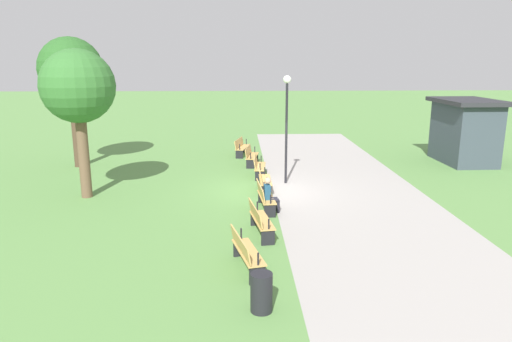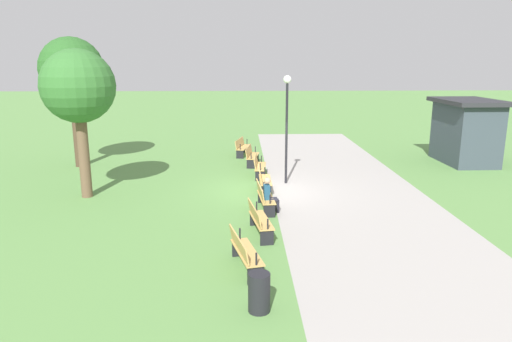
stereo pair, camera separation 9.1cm
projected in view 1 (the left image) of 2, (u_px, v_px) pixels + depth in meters
ground_plane at (265, 191)px, 18.12m from camera, size 120.00×120.00×0.00m
path_paving at (345, 190)px, 18.24m from camera, size 28.32×5.77×0.01m
bench_0 at (241, 147)px, 24.74m from camera, size 1.80×0.86×0.89m
bench_1 at (251, 155)px, 22.52m from camera, size 1.79×0.73×0.89m
bench_2 at (259, 166)px, 20.28m from camera, size 1.77×0.60×0.89m
bench_3 at (264, 179)px, 18.01m from camera, size 1.74×0.47×0.89m
bench_4 at (265, 196)px, 15.74m from camera, size 1.77×0.60×0.89m
bench_5 at (260, 219)px, 13.47m from camera, size 1.79×0.73×0.89m
bench_6 at (246, 251)px, 11.23m from camera, size 1.80×0.86×0.89m
person_seated at (270, 194)px, 15.45m from camera, size 0.35×0.54×1.20m
tree_0 at (78, 88)px, 16.41m from camera, size 2.61×2.61×5.37m
tree_1 at (71, 70)px, 21.24m from camera, size 2.89×2.89×6.00m
lamp_post at (287, 110)px, 18.59m from camera, size 0.32×0.32×4.37m
trash_bin at (261, 292)px, 9.37m from camera, size 0.45×0.45×0.82m
kiosk at (465, 130)px, 22.82m from camera, size 3.90×2.65×3.11m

